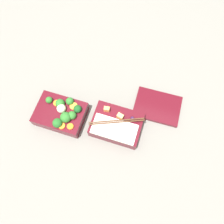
# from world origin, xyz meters

# --- Properties ---
(ground_plane) EXTENTS (3.00, 3.00, 0.00)m
(ground_plane) POSITION_xyz_m (0.00, 0.00, 0.00)
(ground_plane) COLOR slate
(bento_tray_vegetable) EXTENTS (0.19, 0.14, 0.08)m
(bento_tray_vegetable) POSITION_xyz_m (-0.11, -0.00, 0.03)
(bento_tray_vegetable) COLOR #510F19
(bento_tray_vegetable) RESTS_ON ground_plane
(bento_tray_rice) EXTENTS (0.20, 0.14, 0.07)m
(bento_tray_rice) POSITION_xyz_m (0.11, 0.02, 0.03)
(bento_tray_rice) COLOR #510F19
(bento_tray_rice) RESTS_ON ground_plane
(bento_lid) EXTENTS (0.19, 0.14, 0.01)m
(bento_lid) POSITION_xyz_m (0.24, 0.15, 0.01)
(bento_lid) COLOR #510F19
(bento_lid) RESTS_ON ground_plane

